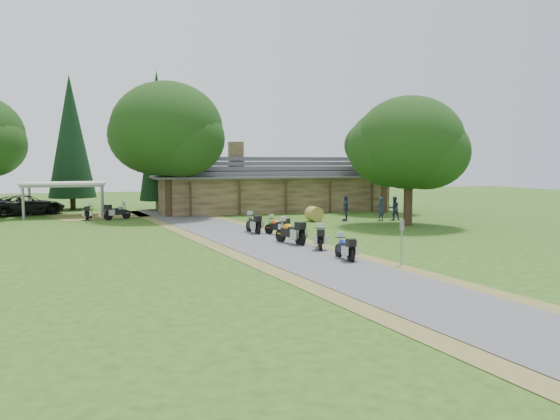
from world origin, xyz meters
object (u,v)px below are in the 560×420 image
object	(u,v)px
car_dark_suv	(27,200)
motorcycle_carport_a	(89,212)
carport	(65,199)
hay_bale	(314,214)
lodge	(271,183)
motorcycle_row_b	(320,237)
motorcycle_row_a	(345,247)
motorcycle_row_d	(277,225)
motorcycle_row_e	(253,223)
motorcycle_row_c	(290,231)
motorcycle_carport_b	(117,211)

from	to	relation	value
car_dark_suv	motorcycle_carport_a	world-z (taller)	car_dark_suv
carport	hay_bale	distance (m)	20.26
lodge	motorcycle_row_b	size ratio (longest dim) A/B	11.98
lodge	motorcycle_row_a	xyz separation A→B (m)	(-4.28, -25.78, -1.87)
car_dark_suv	motorcycle_row_d	xyz separation A→B (m)	(15.96, -18.49, -0.63)
motorcycle_row_b	motorcycle_row_e	distance (m)	7.13
car_dark_suv	hay_bale	world-z (taller)	car_dark_suv
car_dark_suv	lodge	bearing A→B (deg)	-118.10
hay_bale	motorcycle_row_e	bearing A→B (deg)	-139.43
carport	car_dark_suv	bearing A→B (deg)	144.70
motorcycle_row_d	motorcycle_row_e	world-z (taller)	motorcycle_row_e
car_dark_suv	motorcycle_row_a	xyz separation A→B (m)	(16.36, -27.26, -0.65)
motorcycle_row_c	motorcycle_carport_b	world-z (taller)	motorcycle_row_c
carport	hay_bale	world-z (taller)	carport
lodge	motorcycle_carport_a	world-z (taller)	lodge
carport	motorcycle_carport_a	xyz separation A→B (m)	(1.89, -3.29, -0.78)
motorcycle_row_a	motorcycle_row_b	size ratio (longest dim) A/B	0.96
motorcycle_carport_b	motorcycle_row_e	bearing A→B (deg)	-84.09
carport	motorcycle_row_e	bearing A→B (deg)	-51.54
motorcycle_row_a	car_dark_suv	bearing A→B (deg)	31.38
motorcycle_row_a	motorcycle_row_e	bearing A→B (deg)	8.92
carport	motorcycle_carport_b	world-z (taller)	carport
motorcycle_row_e	hay_bale	xyz separation A→B (m)	(6.02, 5.15, -0.10)
carport	motorcycle_row_c	distance (m)	23.43
motorcycle_row_b	motorcycle_row_d	size ratio (longest dim) A/B	1.02
motorcycle_row_d	motorcycle_carport_b	world-z (taller)	motorcycle_carport_b
carport	lodge	bearing A→B (deg)	2.59
motorcycle_carport_a	car_dark_suv	bearing A→B (deg)	50.87
car_dark_suv	motorcycle_row_c	bearing A→B (deg)	-168.74
motorcycle_row_d	motorcycle_carport_a	bearing A→B (deg)	10.98
lodge	motorcycle_row_e	size ratio (longest dim) A/B	11.38
car_dark_suv	motorcycle_carport_b	distance (m)	9.46
carport	motorcycle_row_a	size ratio (longest dim) A/B	3.72
motorcycle_row_c	motorcycle_row_d	world-z (taller)	motorcycle_row_c
carport	motorcycle_row_c	size ratio (longest dim) A/B	3.07
motorcycle_row_a	hay_bale	world-z (taller)	motorcycle_row_a
motorcycle_row_e	motorcycle_row_b	bearing A→B (deg)	-173.57
motorcycle_row_d	hay_bale	bearing A→B (deg)	-66.09
motorcycle_row_c	hay_bale	bearing A→B (deg)	-48.75
lodge	car_dark_suv	size ratio (longest dim) A/B	3.33
motorcycle_row_d	hay_bale	world-z (taller)	motorcycle_row_d
car_dark_suv	motorcycle_row_b	xyz separation A→B (m)	(16.48, -24.05, -0.62)
motorcycle_row_d	motorcycle_row_e	size ratio (longest dim) A/B	0.93
motorcycle_row_a	motorcycle_row_c	bearing A→B (deg)	9.00
hay_bale	motorcycle_carport_b	bearing A→B (deg)	157.61
motorcycle_carport_a	motorcycle_row_d	bearing A→B (deg)	-131.11
lodge	motorcycle_row_d	distance (m)	17.73
motorcycle_carport_b	motorcycle_row_c	bearing A→B (deg)	-91.42
car_dark_suv	motorcycle_carport_a	size ratio (longest dim) A/B	3.69
motorcycle_row_e	carport	bearing A→B (deg)	31.38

